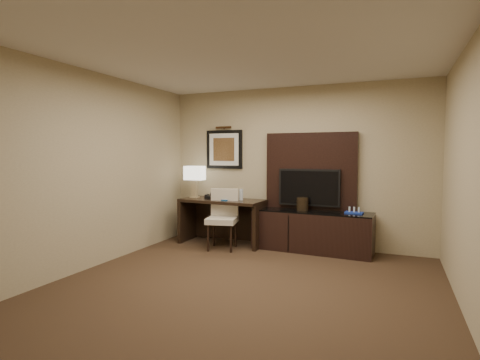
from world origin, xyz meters
The scene contains 20 objects.
floor centered at (0.00, 0.00, -0.01)m, with size 4.50×5.00×0.01m, color #362518.
ceiling centered at (0.00, 0.00, 2.70)m, with size 4.50×5.00×0.01m, color silver.
wall_back centered at (0.00, 2.50, 1.35)m, with size 4.50×0.01×2.70m, color tan.
wall_front centered at (0.00, -2.50, 1.35)m, with size 4.50×0.01×2.70m, color tan.
wall_left centered at (-2.25, 0.00, 1.35)m, with size 0.01×5.00×2.70m, color tan.
wall_right centered at (2.25, 0.00, 1.35)m, with size 0.01×5.00×2.70m, color tan.
desk centered at (-1.17, 2.10, 0.39)m, with size 1.46×0.63×0.78m, color black.
credenza centered at (0.38, 2.20, 0.33)m, with size 1.90×0.53×0.65m, color black.
tv_wall_panel centered at (0.30, 2.44, 1.27)m, with size 1.50×0.12×1.30m, color black.
tv centered at (0.30, 2.34, 1.02)m, with size 1.00×0.08×0.60m, color black.
artwork centered at (-1.30, 2.48, 1.65)m, with size 0.70×0.04×0.70m, color black.
picture_light centered at (-1.30, 2.44, 2.05)m, with size 0.04×0.04×0.30m, color #402614.
desk_chair centered at (-1.01, 1.76, 0.49)m, with size 0.47×0.55×0.99m, color beige, non-canonical shape.
table_lamp centered at (-1.73, 2.14, 1.07)m, with size 0.35×0.20×0.57m, color tan, non-canonical shape.
desk_phone centered at (-1.38, 2.10, 0.83)m, with size 0.21×0.19×0.10m, color black, non-canonical shape.
blue_folder centered at (-1.07, 2.07, 0.79)m, with size 0.23×0.31×0.02m, color #17559A.
book centered at (-1.06, 2.03, 0.89)m, with size 0.16×0.02×0.22m, color #BCB394.
water_bottle centered at (-0.82, 2.12, 0.88)m, with size 0.06×0.06×0.19m, color silver.
ice_bucket centered at (0.22, 2.20, 0.76)m, with size 0.19×0.19×0.21m, color black.
minibar_tray centered at (1.03, 2.22, 0.70)m, with size 0.27×0.16×0.10m, color #1934A6, non-canonical shape.
Camera 1 is at (1.60, -3.74, 1.57)m, focal length 28.00 mm.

